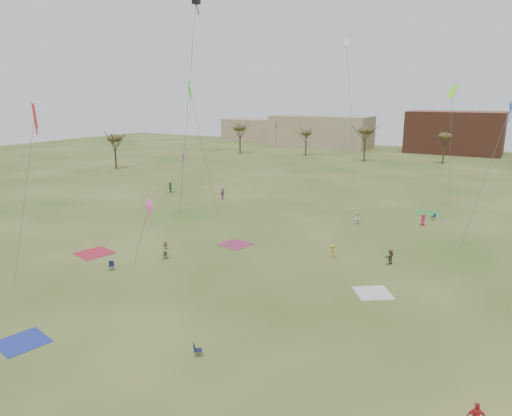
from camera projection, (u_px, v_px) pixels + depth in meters
The scene contains 21 objects.
ground at pixel (183, 303), 37.89m from camera, with size 260.00×260.00×0.00m, color #2C4E18.
spectator_fore_b at pixel (166, 250), 47.83m from camera, with size 0.95×0.74×1.95m, color tan.
spectator_fore_c at pixel (390, 257), 46.40m from camera, with size 1.46×0.47×1.57m, color brown.
flyer_mid_b at pixel (333, 251), 48.25m from camera, with size 0.97×0.56×1.50m, color gold.
spectator_mid_d at pixel (223, 194), 75.22m from camera, with size 1.09×0.45×1.86m, color purple.
spectator_mid_e at pixel (357, 219), 60.71m from camera, with size 0.77×0.60×1.58m, color silver.
flyer_far_a at pixel (170, 187), 80.81m from camera, with size 1.70×0.54×1.83m, color #297B3B.
flyer_far_b at pixel (423, 220), 60.23m from camera, with size 0.75×0.49×1.54m, color #C02049.
blanket_red at pixel (94, 253), 49.78m from camera, with size 3.42×3.42×0.03m, color #AD2239.
blanket_blue at pixel (22, 342), 31.89m from camera, with size 3.02×3.02×0.03m, color #24329E.
blanket_cream at pixel (373, 293), 39.82m from camera, with size 2.95×2.95×0.03m, color silver.
blanket_plum at pixel (235, 244), 52.72m from camera, with size 3.14×3.14×0.03m, color #982E56.
blanket_olive at pixel (428, 213), 66.63m from camera, with size 3.13×3.13×0.03m, color #338D37.
camp_chair_left at pixel (111, 268), 44.96m from camera, with size 0.73×0.74×0.87m.
camp_chair_center at pixel (198, 352), 30.15m from camera, with size 0.74×0.73×0.87m.
camp_chair_right at pixel (433, 218), 63.01m from camera, with size 0.74×0.73×0.87m.
kites_aloft at pixel (284, 59), 59.97m from camera, with size 49.75×58.15×27.83m.
tree_line at pixel (393, 138), 104.14m from camera, with size 117.44×49.32×8.91m.
building_tan at pixel (321, 132), 150.42m from camera, with size 32.00×14.00×10.00m, color #937F60.
building_brick at pixel (455, 132), 134.98m from camera, with size 26.00×16.00×12.00m, color brown.
building_tan_west at pixel (252, 130), 171.10m from camera, with size 20.00×12.00×8.00m, color #937F60.
Camera 1 is at (22.64, -27.26, 16.63)m, focal length 32.38 mm.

